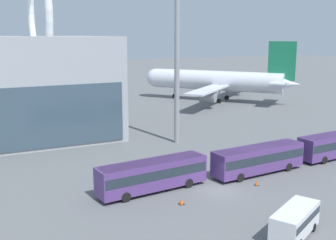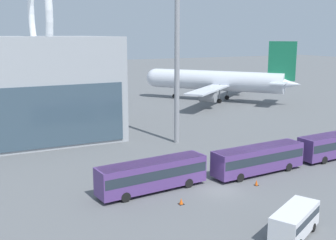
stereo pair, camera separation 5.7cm
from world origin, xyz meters
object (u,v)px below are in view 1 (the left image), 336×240
at_px(traffic_cone_0, 257,183).
at_px(shuttle_bus_2, 336,143).
at_px(shuttle_bus_0, 153,173).
at_px(floodlight_mast, 177,24).
at_px(airliner_at_gate_far, 8,95).
at_px(shuttle_bus_1, 259,158).
at_px(traffic_cone_1, 181,201).
at_px(airliner_parked_remote, 221,81).
at_px(service_van_foreground, 295,220).

bearing_deg(traffic_cone_0, shuttle_bus_2, 13.69).
height_order(shuttle_bus_0, floodlight_mast, floodlight_mast).
xyz_separation_m(airliner_at_gate_far, shuttle_bus_0, (9.43, -43.88, -3.06)).
distance_m(shuttle_bus_1, traffic_cone_0, 4.44).
relative_size(shuttle_bus_0, traffic_cone_1, 20.02).
bearing_deg(shuttle_bus_1, floodlight_mast, 92.48).
distance_m(airliner_parked_remote, traffic_cone_0, 58.29).
bearing_deg(shuttle_bus_0, floodlight_mast, 49.86).
relative_size(floodlight_mast, traffic_cone_1, 44.12).
bearing_deg(traffic_cone_0, shuttle_bus_0, 161.88).
bearing_deg(service_van_foreground, floodlight_mast, -127.13).
distance_m(airliner_parked_remote, traffic_cone_1, 64.34).
xyz_separation_m(airliner_parked_remote, shuttle_bus_1, (-25.81, -47.46, -3.07)).
bearing_deg(shuttle_bus_1, traffic_cone_1, -165.69).
bearing_deg(shuttle_bus_2, airliner_at_gate_far, 125.83).
distance_m(service_van_foreground, floodlight_mast, 35.14).
distance_m(shuttle_bus_0, shuttle_bus_1, 13.39).
height_order(airliner_at_gate_far, service_van_foreground, airliner_at_gate_far).
height_order(airliner_at_gate_far, floodlight_mast, floodlight_mast).
bearing_deg(airliner_parked_remote, traffic_cone_0, 111.62).
relative_size(shuttle_bus_1, service_van_foreground, 1.97).
bearing_deg(shuttle_bus_0, traffic_cone_0, -23.76).
relative_size(floodlight_mast, traffic_cone_0, 41.10).
height_order(airliner_parked_remote, floodlight_mast, floodlight_mast).
bearing_deg(floodlight_mast, shuttle_bus_0, -124.50).
bearing_deg(shuttle_bus_0, shuttle_bus_2, -4.77).
bearing_deg(airliner_at_gate_far, traffic_cone_0, 11.12).
distance_m(shuttle_bus_1, shuttle_bus_2, 13.41).
xyz_separation_m(airliner_at_gate_far, traffic_cone_1, (10.45, -48.32, -4.66)).
bearing_deg(shuttle_bus_2, airliner_parked_remote, 71.15).
distance_m(airliner_parked_remote, floodlight_mast, 43.09).
bearing_deg(shuttle_bus_2, floodlight_mast, 129.42).
relative_size(service_van_foreground, traffic_cone_1, 10.15).
xyz_separation_m(shuttle_bus_2, service_van_foreground, (-20.56, -14.56, -0.52)).
xyz_separation_m(airliner_parked_remote, traffic_cone_0, (-28.49, -50.64, -4.65)).
distance_m(airliner_parked_remote, shuttle_bus_0, 61.38).
height_order(shuttle_bus_2, traffic_cone_1, shuttle_bus_2).
height_order(shuttle_bus_0, traffic_cone_1, shuttle_bus_0).
bearing_deg(shuttle_bus_1, airliner_parked_remote, 57.37).
relative_size(airliner_parked_remote, traffic_cone_0, 51.84).
distance_m(shuttle_bus_2, traffic_cone_1, 26.26).
distance_m(traffic_cone_0, traffic_cone_1, 9.74).
height_order(shuttle_bus_2, traffic_cone_0, shuttle_bus_2).
bearing_deg(shuttle_bus_2, shuttle_bus_0, 176.91).
height_order(service_van_foreground, floodlight_mast, floodlight_mast).
height_order(shuttle_bus_0, shuttle_bus_1, same).
distance_m(airliner_at_gate_far, traffic_cone_1, 49.66).
relative_size(airliner_at_gate_far, shuttle_bus_2, 3.28).
bearing_deg(traffic_cone_1, airliner_at_gate_far, 102.20).
bearing_deg(shuttle_bus_0, service_van_foreground, -71.91).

